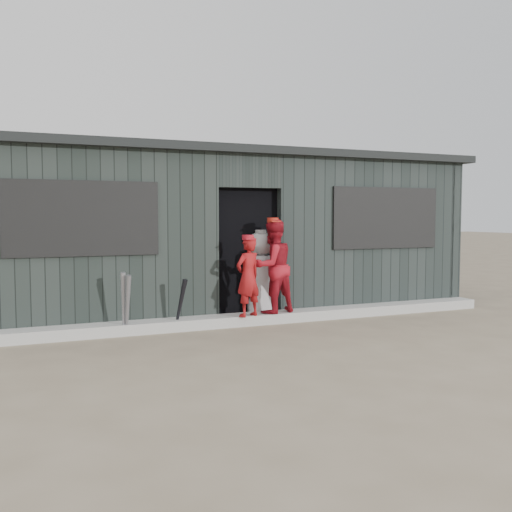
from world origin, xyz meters
name	(u,v)px	position (x,y,z in m)	size (l,w,h in m)	color
ground	(315,350)	(0.00, 0.00, 0.00)	(80.00, 80.00, 0.00)	#71634E
curb	(255,319)	(0.00, 1.82, 0.07)	(8.00, 0.36, 0.15)	#9E9D99
bat_left	(124,304)	(-1.94, 1.67, 0.43)	(0.07, 0.07, 0.86)	#95959D
bat_mid	(127,306)	(-1.90, 1.61, 0.41)	(0.07, 0.07, 0.84)	gray
bat_right	(180,305)	(-1.16, 1.73, 0.36)	(0.07, 0.07, 0.74)	black
player_red_left	(248,277)	(-0.19, 1.65, 0.72)	(0.42, 0.27, 1.14)	maroon
player_red_right	(273,266)	(0.26, 1.79, 0.84)	(0.67, 0.52, 1.38)	maroon
player_grey_back	(261,276)	(0.20, 2.08, 0.67)	(0.66, 0.43, 1.35)	#B2B2B2
dugout	(218,233)	(0.00, 3.50, 1.29)	(8.30, 3.30, 2.62)	black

